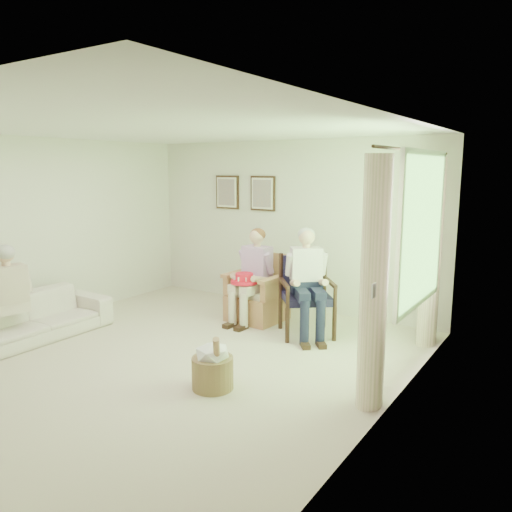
# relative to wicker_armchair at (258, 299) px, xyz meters

# --- Properties ---
(floor) EXTENTS (5.50, 5.50, 0.00)m
(floor) POSITION_rel_wicker_armchair_xyz_m (-0.01, -1.89, -0.30)
(floor) COLOR beige
(floor) RESTS_ON ground
(back_wall) EXTENTS (5.00, 0.04, 2.60)m
(back_wall) POSITION_rel_wicker_armchair_xyz_m (-0.01, 0.86, 1.00)
(back_wall) COLOR silver
(back_wall) RESTS_ON ground
(left_wall) EXTENTS (0.04, 5.50, 2.60)m
(left_wall) POSITION_rel_wicker_armchair_xyz_m (-2.51, -1.89, 1.00)
(left_wall) COLOR silver
(left_wall) RESTS_ON ground
(right_wall) EXTENTS (0.04, 5.50, 2.60)m
(right_wall) POSITION_rel_wicker_armchair_xyz_m (2.49, -1.89, 1.00)
(right_wall) COLOR silver
(right_wall) RESTS_ON ground
(ceiling) EXTENTS (5.00, 5.50, 0.02)m
(ceiling) POSITION_rel_wicker_armchair_xyz_m (-0.01, -1.89, 2.30)
(ceiling) COLOR white
(ceiling) RESTS_ON back_wall
(window) EXTENTS (0.13, 2.50, 1.63)m
(window) POSITION_rel_wicker_armchair_xyz_m (2.45, -0.69, 1.28)
(window) COLOR #2D6B23
(window) RESTS_ON right_wall
(curtain_left) EXTENTS (0.34, 0.34, 2.30)m
(curtain_left) POSITION_rel_wicker_armchair_xyz_m (2.32, -1.67, 0.85)
(curtain_left) COLOR #FFE8C7
(curtain_left) RESTS_ON ground
(curtain_right) EXTENTS (0.34, 0.34, 2.30)m
(curtain_right) POSITION_rel_wicker_armchair_xyz_m (2.32, 0.29, 0.85)
(curtain_right) COLOR #FFE8C7
(curtain_right) RESTS_ON ground
(framed_print_left) EXTENTS (0.45, 0.05, 0.55)m
(framed_print_left) POSITION_rel_wicker_armchair_xyz_m (-1.16, 0.83, 1.48)
(framed_print_left) COLOR #382114
(framed_print_left) RESTS_ON back_wall
(framed_print_right) EXTENTS (0.45, 0.05, 0.55)m
(framed_print_right) POSITION_rel_wicker_armchair_xyz_m (-0.46, 0.83, 1.48)
(framed_print_right) COLOR #382114
(framed_print_right) RESTS_ON back_wall
(wicker_armchair) EXTENTS (0.75, 0.74, 0.96)m
(wicker_armchair) POSITION_rel_wicker_armchair_xyz_m (0.00, 0.00, 0.00)
(wicker_armchair) COLOR tan
(wicker_armchair) RESTS_ON ground
(wood_armchair) EXTENTS (0.66, 0.62, 1.02)m
(wood_armchair) POSITION_rel_wicker_armchair_xyz_m (0.90, -0.13, 0.25)
(wood_armchair) COLOR black
(wood_armchair) RESTS_ON ground
(sofa) EXTENTS (1.98, 0.77, 0.58)m
(sofa) POSITION_rel_wicker_armchair_xyz_m (-1.96, -2.31, -0.02)
(sofa) COLOR white
(sofa) RESTS_ON ground
(person_wicker) EXTENTS (0.40, 0.63, 1.31)m
(person_wicker) POSITION_rel_wicker_armchair_xyz_m (0.00, -0.13, 0.45)
(person_wicker) COLOR beige
(person_wicker) RESTS_ON ground
(person_dark) EXTENTS (0.40, 0.62, 1.39)m
(person_dark) POSITION_rel_wicker_armchair_xyz_m (0.90, -0.30, 0.52)
(person_dark) COLOR #181A34
(person_dark) RESTS_ON ground
(person_sofa) EXTENTS (0.42, 0.62, 1.25)m
(person_sofa) POSITION_rel_wicker_armchair_xyz_m (-1.96, -2.65, 0.40)
(person_sofa) COLOR beige
(person_sofa) RESTS_ON ground
(red_hat) EXTENTS (0.38, 0.38, 0.14)m
(red_hat) POSITION_rel_wicker_armchair_xyz_m (-0.02, -0.34, 0.35)
(red_hat) COLOR red
(red_hat) RESTS_ON person_wicker
(hatbox) EXTENTS (0.51, 0.51, 0.61)m
(hatbox) POSITION_rel_wicker_armchair_xyz_m (0.89, -2.20, -0.07)
(hatbox) COLOR tan
(hatbox) RESTS_ON ground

